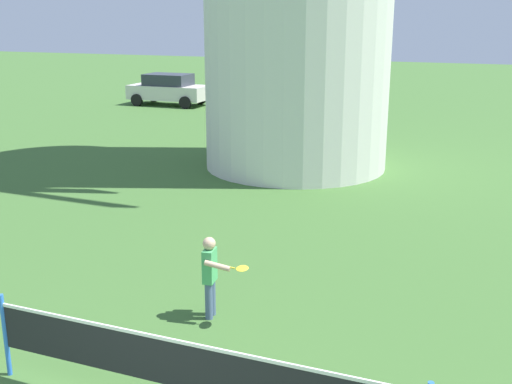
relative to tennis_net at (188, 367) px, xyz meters
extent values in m
cylinder|color=blue|center=(-2.55, 0.00, -0.13)|extent=(0.06, 0.06, 1.10)
cube|color=black|center=(0.00, 0.00, -0.01)|extent=(5.06, 0.01, 0.55)
cube|color=white|center=(0.00, 0.00, 0.29)|extent=(5.06, 0.02, 0.04)
cylinder|color=slate|center=(-0.90, 2.44, -0.40)|extent=(0.11, 0.11, 0.57)
cylinder|color=slate|center=(-0.88, 2.31, -0.40)|extent=(0.11, 0.11, 0.57)
cube|color=#4CB266|center=(-0.89, 2.37, 0.14)|extent=(0.19, 0.30, 0.51)
sphere|color=#DBB28E|center=(-0.89, 2.37, 0.49)|extent=(0.19, 0.19, 0.19)
cylinder|color=#DBB28E|center=(-0.91, 2.55, 0.12)|extent=(0.08, 0.08, 0.38)
cylinder|color=#DBB28E|center=(-0.70, 2.24, 0.22)|extent=(0.40, 0.13, 0.15)
cylinder|color=yellow|center=(-0.54, 2.26, 0.22)|extent=(0.22, 0.05, 0.04)
ellipsoid|color=yellow|center=(-0.33, 2.29, 0.22)|extent=(0.21, 0.26, 0.03)
cube|color=silver|center=(-12.98, 22.53, -0.03)|extent=(4.01, 1.77, 0.70)
cube|color=#2D333D|center=(-12.98, 22.53, 0.60)|extent=(2.26, 1.53, 0.56)
cylinder|color=black|center=(-11.64, 23.40, -0.38)|extent=(0.60, 0.19, 0.60)
cylinder|color=black|center=(-11.61, 21.70, -0.38)|extent=(0.60, 0.19, 0.60)
cylinder|color=black|center=(-14.35, 23.36, -0.38)|extent=(0.60, 0.19, 0.60)
cylinder|color=black|center=(-14.32, 21.66, -0.38)|extent=(0.60, 0.19, 0.60)
cube|color=#1E232D|center=(-7.16, 22.07, -0.03)|extent=(4.19, 2.22, 0.70)
cube|color=#2D333D|center=(-7.16, 22.07, 0.60)|extent=(2.42, 1.78, 0.56)
cylinder|color=black|center=(-5.93, 23.09, -0.38)|extent=(0.62, 0.26, 0.60)
cylinder|color=black|center=(-5.70, 21.41, -0.38)|extent=(0.62, 0.26, 0.60)
cylinder|color=black|center=(-8.62, 22.73, -0.38)|extent=(0.62, 0.26, 0.60)
cylinder|color=black|center=(-8.39, 21.04, -0.38)|extent=(0.62, 0.26, 0.60)
camera|label=1|loc=(2.94, -5.34, 3.69)|focal=44.02mm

